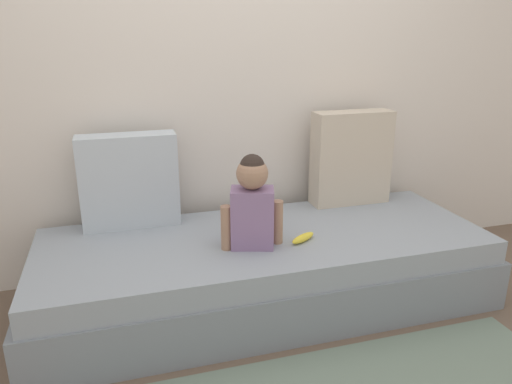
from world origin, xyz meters
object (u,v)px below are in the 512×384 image
Objects in this scene: throw_pillow_right at (351,158)px; toddler at (252,203)px; couch at (265,269)px; throw_pillow_left at (129,181)px; banana at (303,238)px.

toddler is at bearing -148.99° from throw_pillow_right.
throw_pillow_left is at bearing 152.02° from couch.
throw_pillow_right reaches higher than toddler.
banana is (-0.51, -0.49, -0.27)m from throw_pillow_right.
couch is 14.46× the size of banana.
banana is at bearing -136.03° from throw_pillow_right.
throw_pillow_right is at bearing 27.98° from couch.
throw_pillow_left is 1.35m from throw_pillow_right.
toddler is (-0.10, -0.11, 0.44)m from couch.
throw_pillow_right is at bearing 31.01° from toddler.
banana is at bearing -39.32° from couch.
couch is 0.91m from throw_pillow_right.
banana reaches higher than couch.
banana is (0.84, -0.49, -0.24)m from throw_pillow_left.
throw_pillow_left is 0.74m from toddler.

